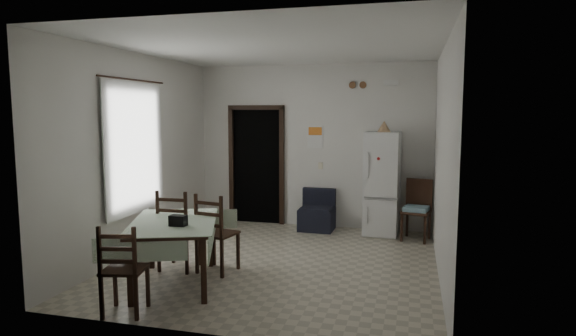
# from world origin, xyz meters

# --- Properties ---
(ground) EXTENTS (4.50, 4.50, 0.00)m
(ground) POSITION_xyz_m (0.00, 0.00, 0.00)
(ground) COLOR #B3AA92
(ground) RESTS_ON ground
(ceiling) EXTENTS (4.20, 4.50, 0.02)m
(ceiling) POSITION_xyz_m (0.00, 0.00, 2.90)
(ceiling) COLOR white
(ceiling) RESTS_ON ground
(wall_back) EXTENTS (4.20, 0.02, 2.90)m
(wall_back) POSITION_xyz_m (0.00, 2.25, 1.45)
(wall_back) COLOR silver
(wall_back) RESTS_ON ground
(wall_front) EXTENTS (4.20, 0.02, 2.90)m
(wall_front) POSITION_xyz_m (0.00, -2.25, 1.45)
(wall_front) COLOR silver
(wall_front) RESTS_ON ground
(wall_left) EXTENTS (0.02, 4.50, 2.90)m
(wall_left) POSITION_xyz_m (-2.10, 0.00, 1.45)
(wall_left) COLOR silver
(wall_left) RESTS_ON ground
(wall_right) EXTENTS (0.02, 4.50, 2.90)m
(wall_right) POSITION_xyz_m (2.10, 0.00, 1.45)
(wall_right) COLOR silver
(wall_right) RESTS_ON ground
(doorway) EXTENTS (1.06, 0.52, 2.22)m
(doorway) POSITION_xyz_m (-1.05, 2.45, 1.06)
(doorway) COLOR black
(doorway) RESTS_ON ground
(window_recess) EXTENTS (0.10, 1.20, 1.60)m
(window_recess) POSITION_xyz_m (-2.15, -0.20, 1.55)
(window_recess) COLOR silver
(window_recess) RESTS_ON ground
(curtain) EXTENTS (0.02, 1.45, 1.85)m
(curtain) POSITION_xyz_m (-2.04, -0.20, 1.55)
(curtain) COLOR silver
(curtain) RESTS_ON ground
(curtain_rod) EXTENTS (0.02, 1.60, 0.02)m
(curtain_rod) POSITION_xyz_m (-2.03, -0.20, 2.50)
(curtain_rod) COLOR black
(curtain_rod) RESTS_ON ground
(calendar) EXTENTS (0.28, 0.02, 0.40)m
(calendar) POSITION_xyz_m (0.05, 2.24, 1.62)
(calendar) COLOR white
(calendar) RESTS_ON ground
(calendar_image) EXTENTS (0.24, 0.01, 0.14)m
(calendar_image) POSITION_xyz_m (0.05, 2.23, 1.72)
(calendar_image) COLOR orange
(calendar_image) RESTS_ON ground
(light_switch) EXTENTS (0.08, 0.02, 0.12)m
(light_switch) POSITION_xyz_m (0.15, 2.24, 1.10)
(light_switch) COLOR beige
(light_switch) RESTS_ON ground
(vent_left) EXTENTS (0.12, 0.03, 0.12)m
(vent_left) POSITION_xyz_m (0.70, 2.23, 2.52)
(vent_left) COLOR brown
(vent_left) RESTS_ON ground
(vent_right) EXTENTS (0.12, 0.03, 0.12)m
(vent_right) POSITION_xyz_m (0.88, 2.23, 2.52)
(vent_right) COLOR brown
(vent_right) RESTS_ON ground
(emergency_light) EXTENTS (0.25, 0.07, 0.09)m
(emergency_light) POSITION_xyz_m (1.35, 2.21, 2.55)
(emergency_light) COLOR white
(emergency_light) RESTS_ON ground
(fridge) EXTENTS (0.60, 0.60, 1.73)m
(fridge) POSITION_xyz_m (1.26, 1.93, 0.87)
(fridge) COLOR white
(fridge) RESTS_ON ground
(tan_cone) EXTENTS (0.24, 0.24, 0.18)m
(tan_cone) POSITION_xyz_m (1.28, 1.85, 1.82)
(tan_cone) COLOR tan
(tan_cone) RESTS_ON fridge
(navy_seat) EXTENTS (0.60, 0.58, 0.71)m
(navy_seat) POSITION_xyz_m (0.15, 1.93, 0.35)
(navy_seat) COLOR black
(navy_seat) RESTS_ON ground
(corner_chair) EXTENTS (0.51, 0.51, 0.98)m
(corner_chair) POSITION_xyz_m (1.82, 1.66, 0.49)
(corner_chair) COLOR black
(corner_chair) RESTS_ON ground
(dining_table) EXTENTS (1.43, 1.72, 0.77)m
(dining_table) POSITION_xyz_m (-0.98, -1.12, 0.38)
(dining_table) COLOR #B1C5A8
(dining_table) RESTS_ON ground
(black_bag) EXTENTS (0.19, 0.12, 0.12)m
(black_bag) POSITION_xyz_m (-0.81, -1.33, 0.83)
(black_bag) COLOR black
(black_bag) RESTS_ON dining_table
(dining_chair_far_left) EXTENTS (0.46, 0.46, 1.06)m
(dining_chair_far_left) POSITION_xyz_m (-1.19, -0.59, 0.53)
(dining_chair_far_left) COLOR black
(dining_chair_far_left) RESTS_ON ground
(dining_chair_far_right) EXTENTS (0.52, 0.52, 1.03)m
(dining_chair_far_right) POSITION_xyz_m (-0.66, -0.56, 0.52)
(dining_chair_far_right) COLOR black
(dining_chair_far_right) RESTS_ON ground
(dining_chair_near_head) EXTENTS (0.48, 0.48, 0.95)m
(dining_chair_near_head) POSITION_xyz_m (-1.06, -2.02, 0.47)
(dining_chair_near_head) COLOR black
(dining_chair_near_head) RESTS_ON ground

